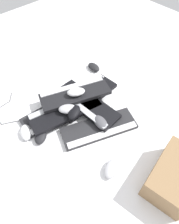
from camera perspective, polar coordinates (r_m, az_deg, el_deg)
ground_plane at (r=1.22m, az=0.46°, el=-2.49°), size 3.20×3.20×0.00m
keyboard_0 at (r=1.17m, az=2.79°, el=-4.74°), size 0.30×0.46×0.03m
keyboard_1 at (r=1.33m, az=-0.69°, el=4.47°), size 0.18×0.45×0.03m
keyboard_2 at (r=1.27m, az=-9.27°, el=0.30°), size 0.18×0.45×0.03m
keyboard_3 at (r=1.25m, az=-0.92°, el=2.38°), size 0.45×0.18×0.03m
keyboard_4 at (r=1.27m, az=-4.14°, el=5.27°), size 0.30×0.46×0.03m
keyboard_5 at (r=1.22m, az=-6.99°, el=0.28°), size 0.24×0.46×0.03m
mouse_0 at (r=1.21m, az=-17.74°, el=-5.56°), size 0.13×0.10×0.04m
mouse_1 at (r=1.16m, az=-4.45°, el=-0.08°), size 0.11×0.13×0.04m
mouse_2 at (r=1.18m, az=-6.22°, el=0.88°), size 0.12×0.13×0.04m
mouse_3 at (r=1.06m, az=6.16°, el=-15.83°), size 0.11×0.13×0.04m
mouse_4 at (r=1.17m, az=-13.78°, el=-6.64°), size 0.12×0.13×0.04m
mouse_5 at (r=1.23m, az=-3.86°, el=5.76°), size 0.11×0.13×0.04m
mouse_6 at (r=1.16m, az=3.16°, el=-2.97°), size 0.12×0.08×0.04m
mouse_7 at (r=1.54m, az=1.22°, el=12.71°), size 0.12×0.08×0.04m
cable_0 at (r=1.33m, az=-21.34°, el=-0.79°), size 0.39×0.19×0.01m
cardboard_box at (r=1.06m, az=23.12°, el=-16.45°), size 0.24×0.34×0.14m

